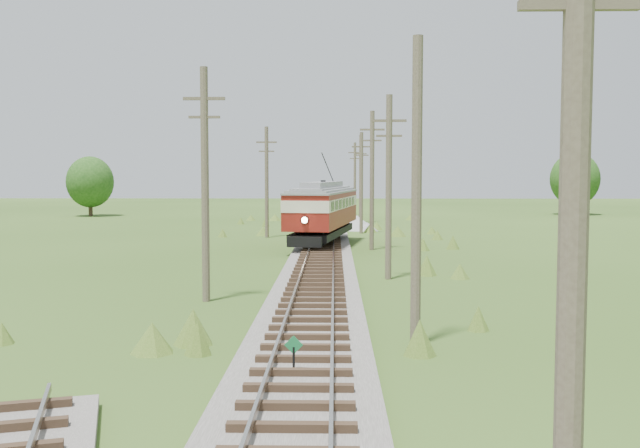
{
  "coord_description": "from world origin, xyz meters",
  "views": [
    {
      "loc": [
        0.77,
        -15.26,
        4.92
      ],
      "look_at": [
        0.0,
        22.56,
        2.28
      ],
      "focal_mm": 40.0,
      "sensor_mm": 36.0,
      "label": 1
    }
  ],
  "objects_px": {
    "gondola": "(327,202)",
    "streetcar": "(323,207)",
    "switch_marker": "(294,354)",
    "gravel_pile": "(358,223)"
  },
  "relations": [
    {
      "from": "switch_marker",
      "to": "gondola",
      "type": "xyz_separation_m",
      "value": [
        0.2,
        59.59,
        1.31
      ]
    },
    {
      "from": "gondola",
      "to": "streetcar",
      "type": "bearing_deg",
      "value": -91.16
    },
    {
      "from": "streetcar",
      "to": "gondola",
      "type": "xyz_separation_m",
      "value": [
        0.0,
        28.17,
        -0.75
      ]
    },
    {
      "from": "switch_marker",
      "to": "gondola",
      "type": "relative_size",
      "value": 0.14
    },
    {
      "from": "streetcar",
      "to": "gravel_pile",
      "type": "xyz_separation_m",
      "value": [
        2.89,
        14.52,
        -2.08
      ]
    },
    {
      "from": "switch_marker",
      "to": "streetcar",
      "type": "xyz_separation_m",
      "value": [
        0.2,
        31.42,
        2.06
      ]
    },
    {
      "from": "streetcar",
      "to": "gondola",
      "type": "height_order",
      "value": "streetcar"
    },
    {
      "from": "switch_marker",
      "to": "gravel_pile",
      "type": "distance_m",
      "value": 46.05
    },
    {
      "from": "switch_marker",
      "to": "streetcar",
      "type": "relative_size",
      "value": 0.08
    },
    {
      "from": "gondola",
      "to": "gravel_pile",
      "type": "relative_size",
      "value": 2.04
    }
  ]
}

